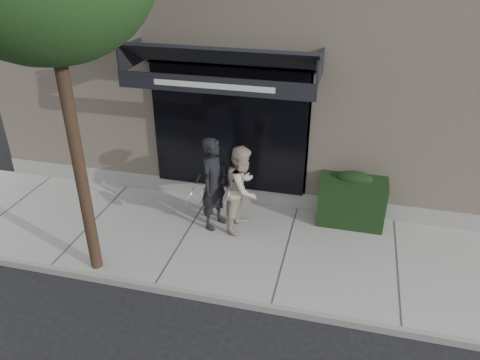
# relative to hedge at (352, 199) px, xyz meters

# --- Properties ---
(ground) EXTENTS (80.00, 80.00, 0.00)m
(ground) POSITION_rel_hedge_xyz_m (-1.10, -1.25, -0.66)
(ground) COLOR black
(ground) RESTS_ON ground
(sidewalk) EXTENTS (20.00, 3.00, 0.12)m
(sidewalk) POSITION_rel_hedge_xyz_m (-1.10, -1.25, -0.60)
(sidewalk) COLOR #979692
(sidewalk) RESTS_ON ground
(curb) EXTENTS (20.00, 0.10, 0.14)m
(curb) POSITION_rel_hedge_xyz_m (-1.10, -2.80, -0.59)
(curb) COLOR gray
(curb) RESTS_ON ground
(building_facade) EXTENTS (14.30, 8.04, 5.64)m
(building_facade) POSITION_rel_hedge_xyz_m (-1.11, 3.71, 2.08)
(building_facade) COLOR beige
(building_facade) RESTS_ON ground
(hedge) EXTENTS (1.30, 0.70, 1.14)m
(hedge) POSITION_rel_hedge_xyz_m (0.00, 0.00, 0.00)
(hedge) COLOR black
(hedge) RESTS_ON sidewalk
(pedestrian_front) EXTENTS (0.82, 0.98, 1.90)m
(pedestrian_front) POSITION_rel_hedge_xyz_m (-2.62, -0.79, 0.41)
(pedestrian_front) COLOR black
(pedestrian_front) RESTS_ON sidewalk
(pedestrian_back) EXTENTS (0.77, 0.93, 1.76)m
(pedestrian_back) POSITION_rel_hedge_xyz_m (-2.08, -0.72, 0.34)
(pedestrian_back) COLOR beige
(pedestrian_back) RESTS_ON sidewalk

